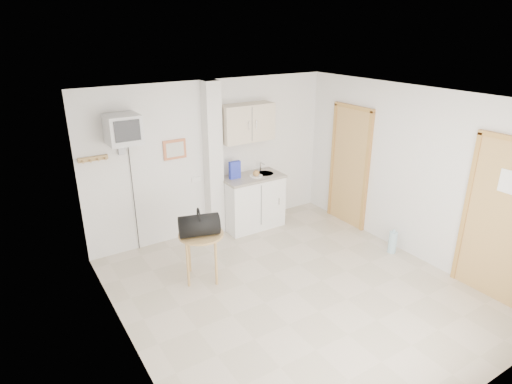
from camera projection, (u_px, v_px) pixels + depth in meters
ground at (294, 291)px, 5.62m from camera, size 4.50×4.50×0.00m
room_envelope at (310, 176)px, 5.25m from camera, size 4.24×4.54×2.55m
kitchenette at (251, 182)px, 7.19m from camera, size 1.03×0.58×2.10m
crt_television at (123, 130)px, 5.78m from camera, size 0.44×0.45×2.15m
round_table at (201, 240)px, 5.71m from camera, size 0.60×0.60×0.68m
duffel_bag at (199, 225)px, 5.58m from camera, size 0.58×0.42×0.39m
water_bottle at (393, 242)px, 6.53m from camera, size 0.13×0.13×0.38m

